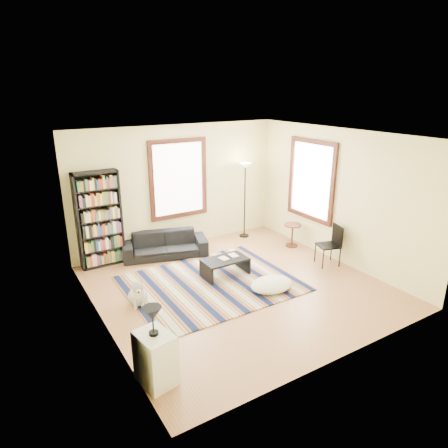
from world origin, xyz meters
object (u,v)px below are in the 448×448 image
folding_chair (328,246)px  coffee_table (225,267)px  white_cabinet (155,358)px  floor_cushion (272,284)px  floor_lamp (245,201)px  side_table (292,235)px  sofa (165,245)px  bookshelf (99,220)px  dog (138,291)px

folding_chair → coffee_table: bearing=179.4°
white_cabinet → floor_cushion: bearing=12.9°
floor_lamp → folding_chair: (0.54, -2.31, -0.50)m
coffee_table → side_table: (2.16, 0.50, 0.09)m
side_table → folding_chair: bearing=-92.4°
folding_chair → white_cabinet: size_ratio=1.23×
sofa → side_table: size_ratio=3.40×
coffee_table → bookshelf: bearing=136.8°
folding_chair → floor_cushion: bearing=-153.7°
bookshelf → dog: 2.11m
dog → floor_lamp: bearing=42.5°
sofa → coffee_table: bearing=-51.2°
floor_lamp → white_cabinet: floor_lamp is taller
sofa → coffee_table: 1.65m
side_table → dog: (-4.03, -0.67, -0.01)m
bookshelf → floor_lamp: (3.49, -0.17, -0.07)m
folding_chair → white_cabinet: bearing=-144.8°
coffee_table → dog: (-1.87, -0.17, 0.08)m
floor_cushion → floor_lamp: bearing=66.1°
floor_cushion → folding_chair: 1.74m
floor_cushion → white_cabinet: 3.01m
floor_cushion → dog: (-2.30, 0.78, 0.15)m
bookshelf → sofa: bearing=-11.8°
folding_chair → dog: folding_chair is taller
floor_lamp → folding_chair: size_ratio=2.16×
bookshelf → dog: (0.05, -1.97, -0.74)m
sofa → folding_chair: folding_chair is taller
bookshelf → white_cabinet: 4.00m
sofa → side_table: 2.97m
floor_cushion → folding_chair: bearing=9.1°
bookshelf → floor_cushion: (2.34, -2.75, -0.90)m
sofa → bookshelf: (-1.30, 0.27, 0.73)m
bookshelf → folding_chair: size_ratio=2.33×
side_table → white_cabinet: (-4.50, -2.62, 0.08)m
side_table → coffee_table: bearing=-167.0°
dog → floor_cushion: bearing=-3.9°
coffee_table → folding_chair: (2.11, -0.68, 0.25)m
bookshelf → floor_cushion: bookshelf is taller
sofa → bookshelf: size_ratio=0.92×
coffee_table → side_table: size_ratio=1.67×
coffee_table → floor_lamp: floor_lamp is taller
coffee_table → floor_lamp: 2.39m
side_table → dog: bearing=-170.5°
white_cabinet → dog: (0.47, 1.95, -0.09)m
floor_cushion → sofa: bearing=112.9°
sofa → folding_chair: size_ratio=2.13×
coffee_table → floor_cushion: bearing=-65.9°
bookshelf → floor_lamp: 3.49m
floor_cushion → white_cabinet: bearing=-157.1°
floor_lamp → folding_chair: bearing=-76.8°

